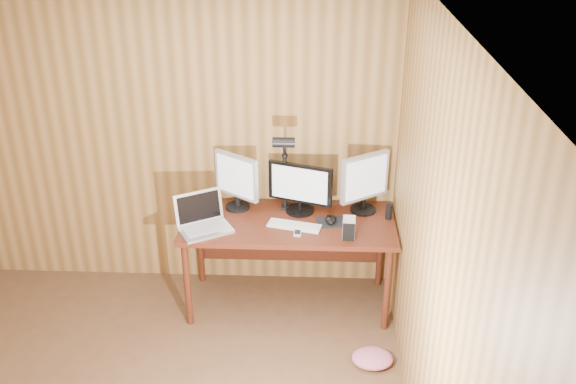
# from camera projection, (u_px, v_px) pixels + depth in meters

# --- Properties ---
(room_shell) EXTENTS (4.00, 4.00, 4.00)m
(room_shell) POSITION_uv_depth(u_px,v_px,m) (87.00, 289.00, 3.17)
(room_shell) COLOR brown
(room_shell) RESTS_ON ground
(desk) EXTENTS (1.60, 0.70, 0.75)m
(desk) POSITION_uv_depth(u_px,v_px,m) (289.00, 230.00, 4.94)
(desk) COLOR #4E1E10
(desk) RESTS_ON floor
(monitor_center) EXTENTS (0.49, 0.22, 0.39)m
(monitor_center) POSITION_uv_depth(u_px,v_px,m) (300.00, 188.00, 4.87)
(monitor_center) COLOR black
(monitor_center) RESTS_ON desk
(monitor_left) EXTENTS (0.35, 0.25, 0.45)m
(monitor_left) POSITION_uv_depth(u_px,v_px,m) (237.00, 180.00, 4.90)
(monitor_left) COLOR black
(monitor_left) RESTS_ON desk
(monitor_right) EXTENTS (0.37, 0.26, 0.47)m
(monitor_right) POSITION_uv_depth(u_px,v_px,m) (365.00, 181.00, 4.85)
(monitor_right) COLOR black
(monitor_right) RESTS_ON desk
(laptop) EXTENTS (0.45, 0.42, 0.26)m
(laptop) POSITION_uv_depth(u_px,v_px,m) (203.00, 220.00, 4.70)
(laptop) COLOR silver
(laptop) RESTS_ON desk
(keyboard) EXTENTS (0.41, 0.21, 0.02)m
(keyboard) POSITION_uv_depth(u_px,v_px,m) (294.00, 226.00, 4.74)
(keyboard) COLOR white
(keyboard) RESTS_ON desk
(mousepad) EXTENTS (0.24, 0.21, 0.00)m
(mousepad) POSITION_uv_depth(u_px,v_px,m) (331.00, 222.00, 4.80)
(mousepad) COLOR black
(mousepad) RESTS_ON desk
(mouse) EXTENTS (0.11, 0.14, 0.04)m
(mouse) POSITION_uv_depth(u_px,v_px,m) (331.00, 219.00, 4.79)
(mouse) COLOR black
(mouse) RESTS_ON mousepad
(hard_drive) EXTENTS (0.10, 0.14, 0.14)m
(hard_drive) POSITION_uv_depth(u_px,v_px,m) (349.00, 228.00, 4.58)
(hard_drive) COLOR silver
(hard_drive) RESTS_ON desk
(phone) EXTENTS (0.06, 0.11, 0.01)m
(phone) POSITION_uv_depth(u_px,v_px,m) (298.00, 233.00, 4.65)
(phone) COLOR silver
(phone) RESTS_ON desk
(speaker) EXTENTS (0.05, 0.05, 0.12)m
(speaker) POSITION_uv_depth(u_px,v_px,m) (389.00, 212.00, 4.83)
(speaker) COLOR black
(speaker) RESTS_ON desk
(desk_lamp) EXTENTS (0.16, 0.23, 0.70)m
(desk_lamp) POSITION_uv_depth(u_px,v_px,m) (284.00, 162.00, 4.73)
(desk_lamp) COLOR black
(desk_lamp) RESTS_ON desk
(fabric_pile) EXTENTS (0.32, 0.27, 0.09)m
(fabric_pile) POSITION_uv_depth(u_px,v_px,m) (372.00, 358.00, 4.49)
(fabric_pile) COLOR #C05D77
(fabric_pile) RESTS_ON floor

